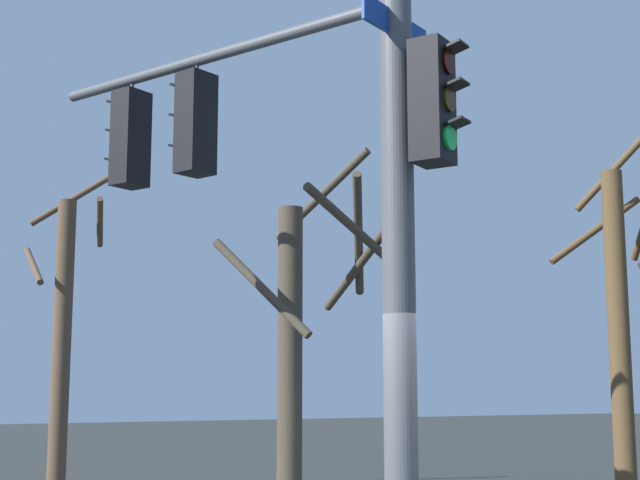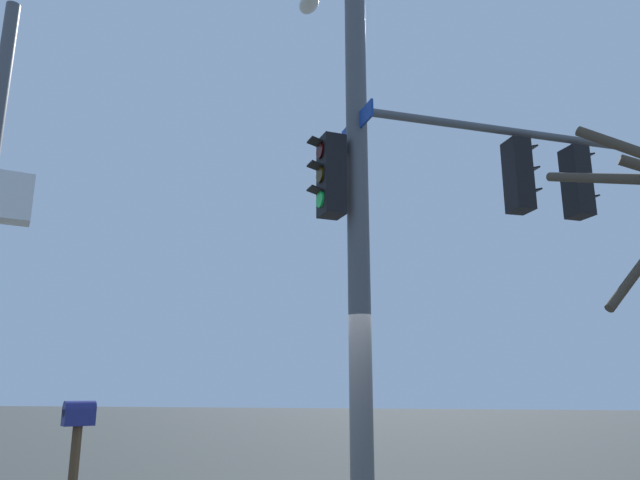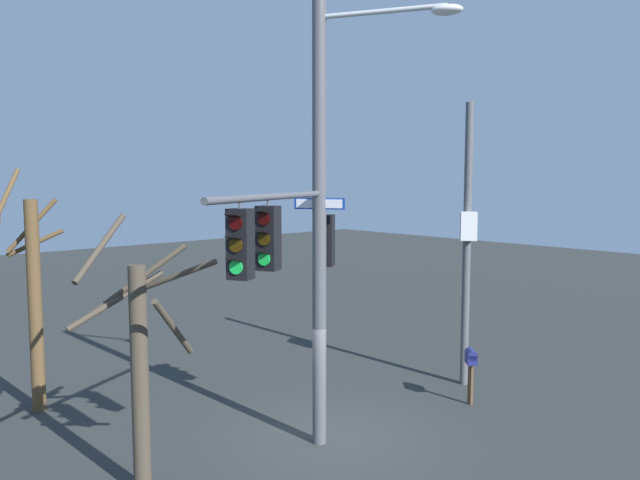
{
  "view_description": "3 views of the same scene",
  "coord_description": "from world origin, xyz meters",
  "views": [
    {
      "loc": [
        -4.09,
        -6.68,
        1.9
      ],
      "look_at": [
        -0.51,
        0.86,
        3.19
      ],
      "focal_mm": 52.08,
      "sensor_mm": 36.0,
      "label": 1
    },
    {
      "loc": [
        7.45,
        1.22,
        1.61
      ],
      "look_at": [
        0.4,
        -0.15,
        3.4
      ],
      "focal_mm": 33.18,
      "sensor_mm": 36.0,
      "label": 2
    },
    {
      "loc": [
        -9.69,
        9.13,
        5.66
      ],
      "look_at": [
        -0.44,
        0.65,
        4.43
      ],
      "focal_mm": 35.59,
      "sensor_mm": 36.0,
      "label": 3
    }
  ],
  "objects": [
    {
      "name": "mailbox",
      "position": [
        -0.87,
        -4.06,
        1.11
      ],
      "size": [
        0.48,
        0.48,
        1.41
      ],
      "rotation": [
        0.0,
        0.0,
        0.8
      ],
      "color": "#4C3823",
      "rests_on": "ground"
    },
    {
      "name": "main_signal_pole_assembly",
      "position": [
        -0.42,
        0.83,
        4.86
      ],
      "size": [
        3.1,
        5.61,
        9.26
      ],
      "rotation": [
        0.0,
        0.0,
        2.05
      ],
      "color": "#4C4F54",
      "rests_on": "ground"
    }
  ]
}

